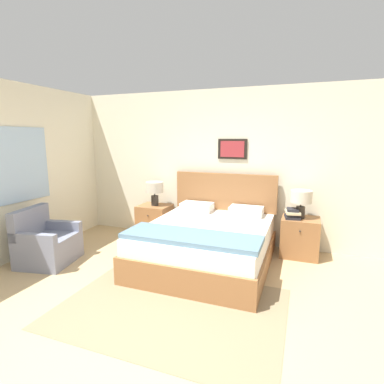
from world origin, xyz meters
TOP-DOWN VIEW (x-y plane):
  - ground_plane at (0.00, 0.00)m, footprint 16.00×16.00m
  - wall_back at (0.00, 3.03)m, footprint 7.96×0.09m
  - wall_left at (-2.81, 1.48)m, footprint 0.08×5.40m
  - area_rug_main at (-0.06, 0.70)m, footprint 2.36×1.68m
  - bed at (-0.06, 1.95)m, footprint 1.74×2.03m
  - armchair at (-2.25, 1.15)m, footprint 0.80×0.85m
  - nightstand_near_window at (-1.30, 2.71)m, footprint 0.55×0.50m
  - nightstand_by_door at (1.19, 2.71)m, footprint 0.55×0.50m
  - table_lamp_near_window at (-1.29, 2.71)m, footprint 0.31×0.31m
  - table_lamp_by_door at (1.17, 2.71)m, footprint 0.31×0.31m
  - book_thick_bottom at (1.06, 2.66)m, footprint 0.25×0.29m
  - book_hardcover_middle at (1.06, 2.66)m, footprint 0.20×0.23m
  - book_novel_upper at (1.06, 2.66)m, footprint 0.25×0.31m
  - book_slim_near_top at (1.06, 2.66)m, footprint 0.19×0.22m

SIDE VIEW (x-z plane):
  - ground_plane at x=0.00m, z-range 0.00..0.00m
  - area_rug_main at x=-0.06m, z-range 0.00..0.01m
  - armchair at x=-2.25m, z-range -0.13..0.68m
  - nightstand_near_window at x=-1.30m, z-range 0.00..0.60m
  - nightstand_by_door at x=1.19m, z-range 0.00..0.60m
  - bed at x=-0.06m, z-range -0.29..0.92m
  - book_thick_bottom at x=1.06m, z-range 0.60..0.64m
  - book_hardcover_middle at x=1.06m, z-range 0.64..0.68m
  - book_novel_upper at x=1.06m, z-range 0.68..0.71m
  - book_slim_near_top at x=1.06m, z-range 0.71..0.75m
  - table_lamp_near_window at x=-1.29m, z-range 0.68..1.11m
  - table_lamp_by_door at x=1.17m, z-range 0.68..1.11m
  - wall_back at x=0.00m, z-range 0.00..2.60m
  - wall_left at x=-2.81m, z-range 0.00..2.60m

